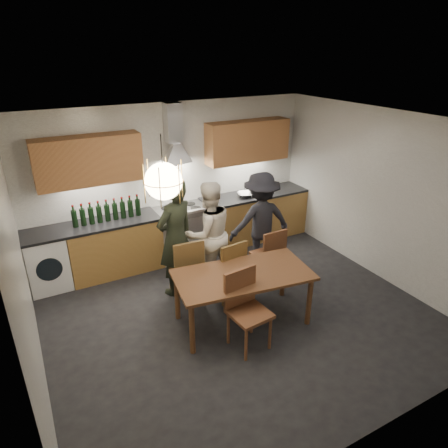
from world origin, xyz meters
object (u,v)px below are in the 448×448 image
chair_front (245,304)px  mixing_bowl (246,195)px  person_mid (209,234)px  wine_bottles (107,210)px  chair_back_left (187,266)px  person_left (176,238)px  person_right (261,221)px  stock_pot (270,188)px  dining_table (243,279)px

chair_front → mixing_bowl: size_ratio=3.27×
person_mid → wine_bottles: 1.63m
chair_back_left → person_left: (-0.04, 0.30, 0.33)m
chair_front → person_right: bearing=46.0°
chair_front → person_left: 1.53m
person_mid → person_right: size_ratio=1.01×
stock_pot → chair_back_left: bearing=-150.5°
dining_table → chair_back_left: chair_back_left is taller
mixing_bowl → chair_front: bearing=-121.1°
person_mid → mixing_bowl: 1.54m
dining_table → wine_bottles: 2.49m
dining_table → chair_front: (-0.19, -0.37, -0.08)m
person_right → stock_pot: (0.79, 0.90, 0.16)m
dining_table → chair_back_left: size_ratio=1.90×
chair_back_left → chair_front: 1.20m
chair_front → mixing_bowl: chair_front is taller
person_mid → person_right: bearing=-178.9°
dining_table → wine_bottles: (-1.18, 2.15, 0.42)m
dining_table → person_mid: bearing=94.5°
person_right → mixing_bowl: size_ratio=5.32×
mixing_bowl → person_left: bearing=-151.2°
person_right → chair_back_left: bearing=22.6°
person_right → stock_pot: person_right is taller
stock_pot → wine_bottles: (-3.01, 0.07, 0.11)m
stock_pot → chair_front: bearing=-129.3°
chair_back_left → wine_bottles: (-0.75, 1.34, 0.51)m
chair_back_left → person_mid: (0.50, 0.33, 0.26)m
chair_back_left → chair_front: chair_front is taller
wine_bottles → person_right: bearing=-23.5°
chair_front → person_mid: person_mid is taller
person_mid → chair_back_left: bearing=31.4°
person_right → mixing_bowl: 0.93m
person_mid → stock_pot: size_ratio=8.51×
person_right → person_left: bearing=11.3°
chair_front → stock_pot: size_ratio=5.18×
person_left → dining_table: bearing=92.9°
dining_table → stock_pot: stock_pot is taller
person_mid → wine_bottles: size_ratio=1.54×
person_left → mixing_bowl: person_left is taller
chair_front → person_right: person_right is taller
mixing_bowl → wine_bottles: size_ratio=0.29×
dining_table → person_right: 1.58m
dining_table → stock_pot: size_ratio=9.66×
person_mid → chair_front: bearing=78.5°
chair_back_left → person_right: person_right is taller
chair_front → dining_table: bearing=57.3°
chair_front → stock_pot: (2.01, 2.45, 0.40)m
person_mid → person_right: (0.97, 0.05, -0.01)m
person_mid → stock_pot: bearing=-153.4°
dining_table → chair_front: chair_front is taller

